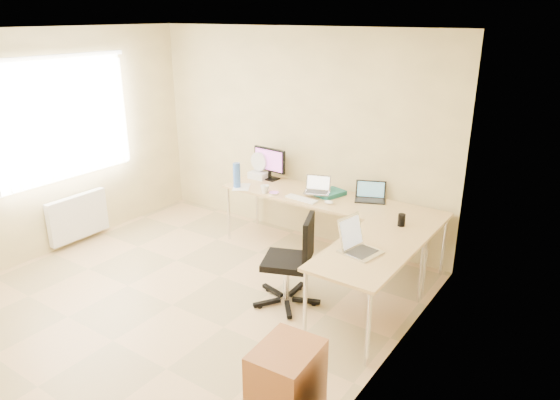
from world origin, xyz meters
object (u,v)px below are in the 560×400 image
Objects in this scene: monitor at (270,164)px; keyboard at (301,199)px; laptop_center at (317,185)px; water_bottle at (237,175)px; mug at (265,189)px; desk_fan at (261,166)px; desk_main at (328,227)px; laptop_return at (361,240)px; cabinet at (286,389)px; office_chair at (286,257)px; desk_return at (367,286)px; laptop_black at (371,192)px.

monitor is 1.21× the size of keyboard.
water_bottle reaches higher than laptop_center.
mug is 0.64m from desk_fan.
laptop_return is (0.93, -1.09, 0.49)m from desk_main.
desk_main reaches higher than cabinet.
office_chair is at bearing -44.97° from monitor.
monitor reaches higher than laptop_center.
monitor is 0.52m from water_bottle.
desk_main is at bearing 134.27° from desk_return.
mug is at bearing -168.05° from keyboard.
desk_fan is at bearing 125.90° from cabinet.
monitor is at bearing 168.58° from desk_main.
mug reaches higher than keyboard.
laptop_center reaches higher than office_chair.
water_bottle reaches higher than laptop_black.
monitor is 4.58× the size of mug.
laptop_black is 1.10× the size of desk_fan.
mug reaches higher than desk_return.
desk_return is 2.28m from water_bottle.
laptop_center is (0.85, -0.24, -0.06)m from monitor.
keyboard is 0.42× the size of office_chair.
mug is at bearing 156.89° from desk_return.
laptop_return reaches higher than office_chair.
desk_fan is 0.33× the size of office_chair.
laptop_return is (1.07, -1.04, -0.02)m from laptop_center.
laptop_center is 0.31× the size of office_chair.
desk_fan is (-0.14, 0.00, -0.05)m from monitor.
keyboard is 1.28× the size of desk_fan.
laptop_center reaches higher than keyboard.
monitor reaches higher than keyboard.
water_bottle is 0.82× the size of laptop_return.
keyboard is (0.75, -0.42, -0.20)m from monitor.
desk_main is 1.17m from office_chair.
laptop_return is 0.57× the size of cabinet.
laptop_center is 0.61m from laptop_black.
office_chair is (0.42, -0.93, -0.24)m from keyboard.
desk_fan is (0.00, 0.50, 0.00)m from water_bottle.
cabinet is at bearing -51.06° from mug.
office_chair is (1.30, -0.85, -0.38)m from water_bottle.
desk_fan reaches higher than laptop_center.
desk_return is at bearing -17.07° from laptop_return.
cabinet is (2.25, -2.26, -0.52)m from water_bottle.
laptop_center is (-1.12, 0.96, 0.51)m from desk_return.
laptop_return is 1.57m from cabinet.
laptop_return is at bearing -118.17° from desk_return.
mug is (0.27, -0.48, -0.16)m from monitor.
laptop_black is 1.23m from mug.
office_chair reaches higher than laptop_black.
monitor is at bearing 144.67° from laptop_center.
water_bottle is (-0.88, -0.08, 0.14)m from keyboard.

